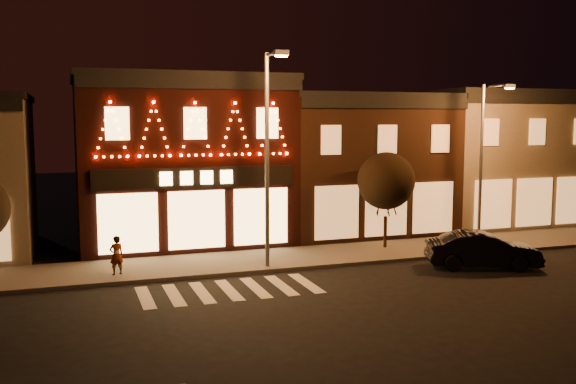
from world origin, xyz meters
TOP-DOWN VIEW (x-y plane):
  - ground at (0.00, 0.00)m, footprint 120.00×120.00m
  - sidewalk_far at (2.00, 8.00)m, footprint 44.00×4.00m
  - building_pulp at (0.00, 13.98)m, footprint 10.20×8.34m
  - building_right_a at (9.50, 13.99)m, footprint 9.20×8.28m
  - building_right_b at (18.50, 13.99)m, footprint 9.20×8.28m
  - streetlamp_mid at (2.27, 6.34)m, footprint 0.55×1.97m
  - streetlamp_right at (13.59, 7.73)m, footprint 0.63×1.76m
  - tree_right at (8.70, 8.49)m, footprint 2.69×2.69m
  - dark_sedan at (10.83, 3.90)m, footprint 4.87×3.15m
  - pedestrian at (-3.72, 7.13)m, footprint 0.65×0.53m

SIDE VIEW (x-z plane):
  - ground at x=0.00m, z-range 0.00..0.00m
  - sidewalk_far at x=2.00m, z-range 0.00..0.15m
  - dark_sedan at x=10.83m, z-range 0.00..1.51m
  - pedestrian at x=-3.72m, z-range 0.15..1.69m
  - tree_right at x=8.70m, z-range 1.05..5.56m
  - building_right_a at x=9.50m, z-range 0.01..7.51m
  - building_right_b at x=18.50m, z-range 0.01..7.81m
  - building_pulp at x=0.00m, z-range 0.01..8.31m
  - streetlamp_right at x=13.59m, z-range 0.82..8.50m
  - streetlamp_mid at x=2.27m, z-range 0.90..9.56m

